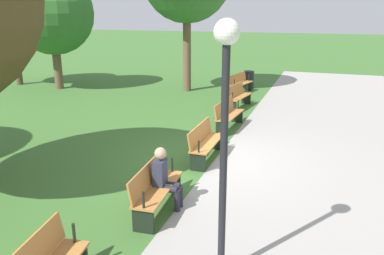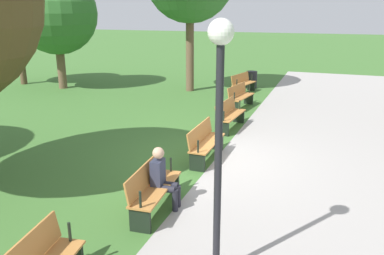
{
  "view_description": "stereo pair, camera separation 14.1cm",
  "coord_description": "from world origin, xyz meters",
  "px_view_note": "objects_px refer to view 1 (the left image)",
  "views": [
    {
      "loc": [
        8.65,
        2.6,
        3.59
      ],
      "look_at": [
        -0.0,
        -0.41,
        0.8
      ],
      "focal_mm": 35.9,
      "sensor_mm": 36.0,
      "label": 1
    },
    {
      "loc": [
        8.61,
        2.73,
        3.59
      ],
      "look_at": [
        -0.0,
        -0.41,
        0.8
      ],
      "focal_mm": 35.9,
      "sensor_mm": 36.0,
      "label": 2
    }
  ],
  "objects_px": {
    "bench_3": "(205,141)",
    "lamp_post": "(225,104)",
    "trash_bin": "(248,79)",
    "bench_0": "(240,83)",
    "bench_4": "(155,187)",
    "bench_1": "(238,96)",
    "tree_1": "(11,12)",
    "tree_3": "(52,14)",
    "bench_2": "(228,114)",
    "person_seated": "(165,176)"
  },
  "relations": [
    {
      "from": "tree_3",
      "to": "lamp_post",
      "type": "bearing_deg",
      "value": 45.67
    },
    {
      "from": "bench_1",
      "to": "tree_3",
      "type": "relative_size",
      "value": 0.32
    },
    {
      "from": "person_seated",
      "to": "tree_3",
      "type": "bearing_deg",
      "value": -138.41
    },
    {
      "from": "tree_1",
      "to": "trash_bin",
      "type": "height_order",
      "value": "tree_1"
    },
    {
      "from": "bench_3",
      "to": "trash_bin",
      "type": "height_order",
      "value": "bench_3"
    },
    {
      "from": "bench_3",
      "to": "bench_4",
      "type": "relative_size",
      "value": 0.98
    },
    {
      "from": "bench_4",
      "to": "tree_1",
      "type": "distance_m",
      "value": 15.54
    },
    {
      "from": "lamp_post",
      "to": "trash_bin",
      "type": "height_order",
      "value": "lamp_post"
    },
    {
      "from": "bench_0",
      "to": "tree_3",
      "type": "height_order",
      "value": "tree_3"
    },
    {
      "from": "bench_2",
      "to": "lamp_post",
      "type": "distance_m",
      "value": 7.4
    },
    {
      "from": "bench_1",
      "to": "tree_1",
      "type": "xyz_separation_m",
      "value": [
        -1.21,
        -11.58,
        3.06
      ]
    },
    {
      "from": "bench_0",
      "to": "person_seated",
      "type": "distance_m",
      "value": 10.93
    },
    {
      "from": "bench_1",
      "to": "tree_1",
      "type": "distance_m",
      "value": 12.04
    },
    {
      "from": "bench_0",
      "to": "bench_1",
      "type": "relative_size",
      "value": 1.01
    },
    {
      "from": "bench_0",
      "to": "lamp_post",
      "type": "xyz_separation_m",
      "value": [
        12.42,
        2.46,
        2.02
      ]
    },
    {
      "from": "bench_0",
      "to": "bench_4",
      "type": "distance_m",
      "value": 11.08
    },
    {
      "from": "bench_4",
      "to": "bench_3",
      "type": "bearing_deg",
      "value": 173.59
    },
    {
      "from": "tree_1",
      "to": "trash_bin",
      "type": "relative_size",
      "value": 6.25
    },
    {
      "from": "bench_3",
      "to": "lamp_post",
      "type": "height_order",
      "value": "lamp_post"
    },
    {
      "from": "bench_3",
      "to": "lamp_post",
      "type": "bearing_deg",
      "value": 20.26
    },
    {
      "from": "tree_1",
      "to": "trash_bin",
      "type": "xyz_separation_m",
      "value": [
        -2.94,
        11.18,
        -3.12
      ]
    },
    {
      "from": "bench_0",
      "to": "lamp_post",
      "type": "bearing_deg",
      "value": 24.04
    },
    {
      "from": "person_seated",
      "to": "trash_bin",
      "type": "height_order",
      "value": "person_seated"
    },
    {
      "from": "bench_0",
      "to": "tree_3",
      "type": "xyz_separation_m",
      "value": [
        1.75,
        -8.46,
        3.0
      ]
    },
    {
      "from": "bench_1",
      "to": "trash_bin",
      "type": "height_order",
      "value": "bench_1"
    },
    {
      "from": "bench_3",
      "to": "bench_4",
      "type": "xyz_separation_m",
      "value": [
        2.78,
        -0.1,
        0.0
      ]
    },
    {
      "from": "bench_2",
      "to": "bench_1",
      "type": "bearing_deg",
      "value": -169.32
    },
    {
      "from": "bench_2",
      "to": "person_seated",
      "type": "relative_size",
      "value": 1.42
    },
    {
      "from": "bench_4",
      "to": "tree_3",
      "type": "relative_size",
      "value": 0.32
    },
    {
      "from": "bench_1",
      "to": "bench_4",
      "type": "relative_size",
      "value": 1.01
    },
    {
      "from": "bench_0",
      "to": "trash_bin",
      "type": "bearing_deg",
      "value": -171.77
    },
    {
      "from": "bench_2",
      "to": "bench_4",
      "type": "relative_size",
      "value": 1.0
    },
    {
      "from": "bench_4",
      "to": "person_seated",
      "type": "bearing_deg",
      "value": 136.75
    },
    {
      "from": "bench_1",
      "to": "bench_3",
      "type": "relative_size",
      "value": 1.03
    },
    {
      "from": "tree_1",
      "to": "bench_1",
      "type": "bearing_deg",
      "value": 84.05
    },
    {
      "from": "bench_2",
      "to": "person_seated",
      "type": "distance_m",
      "value": 5.4
    },
    {
      "from": "bench_1",
      "to": "bench_3",
      "type": "xyz_separation_m",
      "value": [
        5.54,
        0.41,
        0.0
      ]
    },
    {
      "from": "bench_0",
      "to": "trash_bin",
      "type": "height_order",
      "value": "bench_0"
    },
    {
      "from": "bench_2",
      "to": "bench_3",
      "type": "height_order",
      "value": "same"
    },
    {
      "from": "tree_1",
      "to": "tree_3",
      "type": "distance_m",
      "value": 2.61
    },
    {
      "from": "person_seated",
      "to": "tree_3",
      "type": "relative_size",
      "value": 0.22
    },
    {
      "from": "bench_1",
      "to": "tree_1",
      "type": "bearing_deg",
      "value": -87.39
    },
    {
      "from": "lamp_post",
      "to": "bench_1",
      "type": "bearing_deg",
      "value": -168.65
    },
    {
      "from": "person_seated",
      "to": "lamp_post",
      "type": "xyz_separation_m",
      "value": [
        1.53,
        1.51,
        1.85
      ]
    },
    {
      "from": "tree_3",
      "to": "trash_bin",
      "type": "xyz_separation_m",
      "value": [
        -3.17,
        8.58,
        -3.06
      ]
    },
    {
      "from": "bench_3",
      "to": "bench_4",
      "type": "height_order",
      "value": "same"
    },
    {
      "from": "bench_3",
      "to": "trash_bin",
      "type": "distance_m",
      "value": 9.72
    },
    {
      "from": "tree_3",
      "to": "bench_3",
      "type": "bearing_deg",
      "value": 55.24
    },
    {
      "from": "bench_0",
      "to": "tree_3",
      "type": "relative_size",
      "value": 0.32
    },
    {
      "from": "bench_0",
      "to": "bench_1",
      "type": "distance_m",
      "value": 2.78
    }
  ]
}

